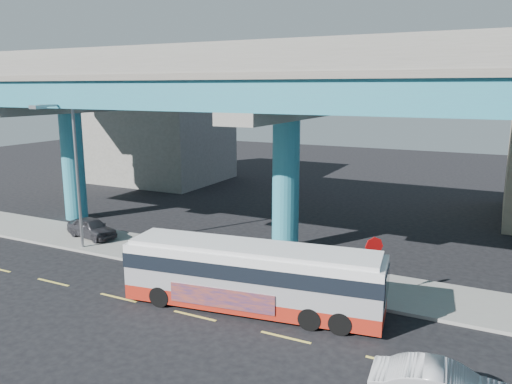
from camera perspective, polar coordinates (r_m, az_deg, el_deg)
The scene contains 9 objects.
ground at distance 21.20m, azimuth -6.55°, elevation -13.57°, with size 120.00×120.00×0.00m, color black.
sidewalk at distance 25.57m, azimuth 0.21°, elevation -8.74°, with size 70.00×4.00×0.15m, color gray.
lane_markings at distance 20.97m, azimuth -7.01°, elevation -13.86°, with size 58.00×0.12×0.01m.
viaduct at distance 27.22m, azimuth 3.65°, elevation 11.98°, with size 52.00×12.40×11.70m.
building_concrete at distance 50.53m, azimuth -11.02°, elevation 6.45°, with size 12.00×10.00×9.00m, color gray.
transit_bus at distance 20.83m, azimuth -0.43°, elevation -9.41°, with size 11.01×3.74×2.77m.
parked_car at distance 31.85m, azimuth -18.28°, elevation -3.90°, with size 3.71×2.01×1.20m, color #323237.
street_lamp at distance 28.81m, azimuth -20.71°, elevation 3.91°, with size 0.50×2.66×8.25m.
stop_sign at distance 21.77m, azimuth 13.31°, elevation -6.93°, with size 0.63×0.59×2.79m.
Camera 1 is at (10.56, -15.98, 9.08)m, focal length 35.00 mm.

